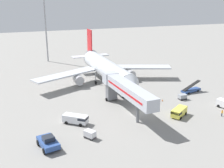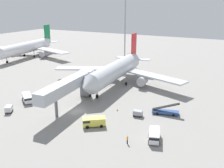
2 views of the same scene
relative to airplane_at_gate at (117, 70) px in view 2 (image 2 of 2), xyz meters
The scene contains 13 objects.
ground_plane 23.86m from the airplane_at_gate, 87.90° to the right, with size 300.00×300.00×0.00m, color gray.
airplane_at_gate is the anchor object (origin of this frame).
jet_bridge 21.57m from the airplane_at_gate, 95.20° to the right, with size 5.28×22.39×7.38m.
belt_loader_truck 25.62m from the airplane_at_gate, 36.10° to the right, with size 6.42×3.33×3.02m.
service_van_far_center 35.59m from the airplane_at_gate, 51.48° to the right, with size 3.21×5.04×1.94m.
service_van_mid_left 28.31m from the airplane_at_gate, 120.24° to the right, with size 5.53×4.85×1.92m.
service_van_rear_left 29.53m from the airplane_at_gate, 72.80° to the right, with size 5.04×4.45×1.91m.
baggage_cart_outer_left 34.13m from the airplane_at_gate, 112.34° to the right, with size 2.37×2.58×1.59m.
baggage_cart_rear_right 24.66m from the airplane_at_gate, 51.49° to the right, with size 2.15×1.49×1.40m.
ground_crew_worker_foreground 36.09m from the airplane_at_gate, 59.92° to the right, with size 0.33×0.33×1.62m.
safety_cone_alpha 21.33m from the airplane_at_gate, 62.50° to the right, with size 0.35×0.35×0.53m.
airplane_background 60.21m from the airplane_at_gate, 161.70° to the left, with size 46.06×43.05×13.95m.
apron_light_mast 40.85m from the airplane_at_gate, 111.21° to the left, with size 2.40×2.40×31.45m.
Camera 2 is at (34.16, -46.02, 25.00)m, focal length 40.92 mm.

